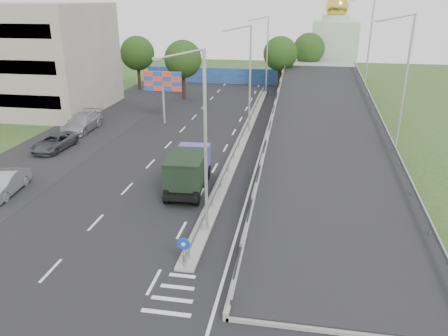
% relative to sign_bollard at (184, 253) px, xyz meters
% --- Properties ---
extents(ground, '(160.00, 160.00, 0.00)m').
position_rel_sign_bollard_xyz_m(ground, '(0.00, -2.17, -1.03)').
color(ground, '#2D4C1E').
rests_on(ground, ground).
extents(road_surface, '(26.00, 90.00, 0.04)m').
position_rel_sign_bollard_xyz_m(road_surface, '(-3.00, 17.83, -1.03)').
color(road_surface, black).
rests_on(road_surface, ground).
extents(parking_strip, '(8.00, 90.00, 0.05)m').
position_rel_sign_bollard_xyz_m(parking_strip, '(-16.00, 17.83, -1.03)').
color(parking_strip, black).
rests_on(parking_strip, ground).
extents(median, '(1.00, 44.00, 0.20)m').
position_rel_sign_bollard_xyz_m(median, '(0.00, 21.83, -0.93)').
color(median, gray).
rests_on(median, ground).
extents(overpass_ramp, '(10.00, 50.00, 3.50)m').
position_rel_sign_bollard_xyz_m(overpass_ramp, '(7.50, 21.83, 0.72)').
color(overpass_ramp, gray).
rests_on(overpass_ramp, ground).
extents(median_guardrail, '(0.09, 44.00, 0.71)m').
position_rel_sign_bollard_xyz_m(median_guardrail, '(0.00, 21.83, -0.28)').
color(median_guardrail, gray).
rests_on(median_guardrail, median).
extents(sign_bollard, '(0.64, 0.23, 1.67)m').
position_rel_sign_bollard_xyz_m(sign_bollard, '(0.00, 0.00, 0.00)').
color(sign_bollard, black).
rests_on(sign_bollard, median).
extents(lamp_post_near, '(2.74, 0.18, 10.08)m').
position_rel_sign_bollard_xyz_m(lamp_post_near, '(0.11, 3.83, 4.77)').
color(lamp_post_near, '#B2B5B7').
rests_on(lamp_post_near, median).
extents(lamp_post_mid, '(2.74, 0.18, 10.08)m').
position_rel_sign_bollard_xyz_m(lamp_post_mid, '(0.11, 23.83, 4.77)').
color(lamp_post_mid, '#B2B5B7').
rests_on(lamp_post_mid, median).
extents(lamp_post_far, '(2.74, 0.18, 10.08)m').
position_rel_sign_bollard_xyz_m(lamp_post_far, '(0.11, 43.83, 4.77)').
color(lamp_post_far, '#B2B5B7').
rests_on(lamp_post_far, median).
extents(beige_building, '(24.00, 14.00, 12.00)m').
position_rel_sign_bollard_xyz_m(beige_building, '(-30.00, 29.83, 4.97)').
color(beige_building, gray).
rests_on(beige_building, ground).
extents(blue_wall, '(30.00, 0.50, 2.40)m').
position_rel_sign_bollard_xyz_m(blue_wall, '(-4.00, 49.83, 0.17)').
color(blue_wall, navy).
rests_on(blue_wall, ground).
extents(church, '(7.00, 7.00, 13.80)m').
position_rel_sign_bollard_xyz_m(church, '(10.00, 57.83, 4.28)').
color(church, '#B2CCAD').
rests_on(church, ground).
extents(billboard, '(4.00, 0.24, 5.50)m').
position_rel_sign_bollard_xyz_m(billboard, '(-9.00, 25.83, 3.15)').
color(billboard, '#B2B5B7').
rests_on(billboard, ground).
extents(tree_left_mid, '(4.80, 4.80, 7.60)m').
position_rel_sign_bollard_xyz_m(tree_left_mid, '(-10.00, 37.83, 4.14)').
color(tree_left_mid, black).
rests_on(tree_left_mid, ground).
extents(tree_median_far, '(4.80, 4.80, 7.60)m').
position_rel_sign_bollard_xyz_m(tree_median_far, '(2.00, 45.83, 4.14)').
color(tree_median_far, black).
rests_on(tree_median_far, ground).
extents(tree_left_far, '(4.80, 4.80, 7.60)m').
position_rel_sign_bollard_xyz_m(tree_left_far, '(-18.00, 42.83, 4.14)').
color(tree_left_far, black).
rests_on(tree_left_far, ground).
extents(tree_ramp_far, '(4.80, 4.80, 7.60)m').
position_rel_sign_bollard_xyz_m(tree_ramp_far, '(6.00, 52.83, 4.14)').
color(tree_ramp_far, black).
rests_on(tree_ramp_far, ground).
extents(dump_truck, '(2.68, 6.37, 2.75)m').
position_rel_sign_bollard_xyz_m(dump_truck, '(-2.21, 9.62, 0.49)').
color(dump_truck, black).
rests_on(dump_truck, ground).
extents(parked_car_b, '(2.11, 4.72, 1.50)m').
position_rel_sign_bollard_xyz_m(parked_car_b, '(-14.38, 6.69, -0.28)').
color(parked_car_b, gray).
rests_on(parked_car_b, ground).
extents(parked_car_c, '(2.50, 4.98, 1.35)m').
position_rel_sign_bollard_xyz_m(parked_car_c, '(-15.98, 15.84, -0.36)').
color(parked_car_c, '#3B3C41').
rests_on(parked_car_c, ground).
extents(parked_car_d, '(2.44, 5.89, 1.70)m').
position_rel_sign_bollard_xyz_m(parked_car_d, '(-16.35, 21.80, -0.18)').
color(parked_car_d, '#95959E').
rests_on(parked_car_d, ground).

